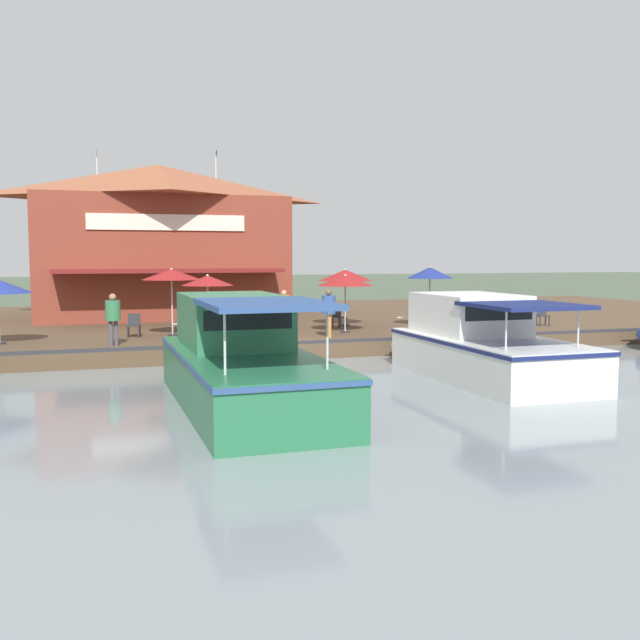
{
  "coord_description": "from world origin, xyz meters",
  "views": [
    {
      "loc": [
        22.61,
        -6.19,
        3.52
      ],
      "look_at": [
        -1.0,
        1.42,
        1.3
      ],
      "focal_mm": 40.0,
      "sensor_mm": 36.0,
      "label": 1
    }
  ],
  "objects_px": {
    "cafe_chair_back_row_seat": "(338,316)",
    "patio_umbrella_near_quay_edge": "(430,273)",
    "patio_umbrella_far_corner": "(208,281)",
    "cafe_chair_far_corner_seat": "(134,324)",
    "person_at_quay_edge": "(284,305)",
    "person_near_entrance": "(113,313)",
    "patio_umbrella_by_entrance": "(345,275)",
    "person_mid_patio": "(329,307)",
    "motorboat_mid_row": "(474,345)",
    "tree_downstream_bank": "(170,234)",
    "cafe_chair_mid_patio": "(542,314)",
    "patio_umbrella_back_row": "(345,281)",
    "waterfront_restaurant": "(159,239)",
    "motorboat_outer_channel": "(237,361)",
    "patio_umbrella_mid_patio_right": "(172,275)"
  },
  "relations": [
    {
      "from": "patio_umbrella_by_entrance",
      "to": "motorboat_outer_channel",
      "type": "bearing_deg",
      "value": -31.3
    },
    {
      "from": "cafe_chair_back_row_seat",
      "to": "cafe_chair_far_corner_seat",
      "type": "distance_m",
      "value": 8.25
    },
    {
      "from": "patio_umbrella_far_corner",
      "to": "person_near_entrance",
      "type": "distance_m",
      "value": 3.27
    },
    {
      "from": "person_near_entrance",
      "to": "motorboat_outer_channel",
      "type": "distance_m",
      "value": 7.74
    },
    {
      "from": "person_at_quay_edge",
      "to": "person_near_entrance",
      "type": "height_order",
      "value": "person_near_entrance"
    },
    {
      "from": "cafe_chair_far_corner_seat",
      "to": "motorboat_outer_channel",
      "type": "height_order",
      "value": "motorboat_outer_channel"
    },
    {
      "from": "person_mid_patio",
      "to": "patio_umbrella_near_quay_edge",
      "type": "bearing_deg",
      "value": 114.51
    },
    {
      "from": "waterfront_restaurant",
      "to": "patio_umbrella_near_quay_edge",
      "type": "height_order",
      "value": "waterfront_restaurant"
    },
    {
      "from": "cafe_chair_back_row_seat",
      "to": "patio_umbrella_near_quay_edge",
      "type": "bearing_deg",
      "value": 77.68
    },
    {
      "from": "person_mid_patio",
      "to": "motorboat_mid_row",
      "type": "distance_m",
      "value": 6.59
    },
    {
      "from": "patio_umbrella_by_entrance",
      "to": "patio_umbrella_near_quay_edge",
      "type": "distance_m",
      "value": 3.51
    },
    {
      "from": "cafe_chair_mid_patio",
      "to": "motorboat_mid_row",
      "type": "height_order",
      "value": "motorboat_mid_row"
    },
    {
      "from": "patio_umbrella_far_corner",
      "to": "cafe_chair_far_corner_seat",
      "type": "relative_size",
      "value": 2.73
    },
    {
      "from": "patio_umbrella_far_corner",
      "to": "cafe_chair_mid_patio",
      "type": "distance_m",
      "value": 14.52
    },
    {
      "from": "person_near_entrance",
      "to": "cafe_chair_back_row_seat",
      "type": "bearing_deg",
      "value": 110.56
    },
    {
      "from": "patio_umbrella_mid_patio_right",
      "to": "motorboat_mid_row",
      "type": "bearing_deg",
      "value": 43.04
    },
    {
      "from": "patio_umbrella_back_row",
      "to": "person_at_quay_edge",
      "type": "relative_size",
      "value": 1.41
    },
    {
      "from": "patio_umbrella_back_row",
      "to": "patio_umbrella_far_corner",
      "type": "distance_m",
      "value": 5.69
    },
    {
      "from": "waterfront_restaurant",
      "to": "patio_umbrella_back_row",
      "type": "relative_size",
      "value": 5.35
    },
    {
      "from": "patio_umbrella_far_corner",
      "to": "tree_downstream_bank",
      "type": "height_order",
      "value": "tree_downstream_bank"
    },
    {
      "from": "patio_umbrella_far_corner",
      "to": "person_mid_patio",
      "type": "bearing_deg",
      "value": 91.84
    },
    {
      "from": "patio_umbrella_near_quay_edge",
      "to": "cafe_chair_mid_patio",
      "type": "height_order",
      "value": "patio_umbrella_near_quay_edge"
    },
    {
      "from": "cafe_chair_mid_patio",
      "to": "cafe_chair_far_corner_seat",
      "type": "bearing_deg",
      "value": -92.96
    },
    {
      "from": "person_mid_patio",
      "to": "patio_umbrella_back_row",
      "type": "bearing_deg",
      "value": 140.09
    },
    {
      "from": "patio_umbrella_by_entrance",
      "to": "cafe_chair_mid_patio",
      "type": "height_order",
      "value": "patio_umbrella_by_entrance"
    },
    {
      "from": "patio_umbrella_mid_patio_right",
      "to": "cafe_chair_far_corner_seat",
      "type": "height_order",
      "value": "patio_umbrella_mid_patio_right"
    },
    {
      "from": "person_at_quay_edge",
      "to": "motorboat_mid_row",
      "type": "distance_m",
      "value": 9.59
    },
    {
      "from": "patio_umbrella_far_corner",
      "to": "cafe_chair_back_row_seat",
      "type": "height_order",
      "value": "patio_umbrella_far_corner"
    },
    {
      "from": "cafe_chair_back_row_seat",
      "to": "person_mid_patio",
      "type": "distance_m",
      "value": 3.57
    },
    {
      "from": "cafe_chair_back_row_seat",
      "to": "tree_downstream_bank",
      "type": "relative_size",
      "value": 0.13
    },
    {
      "from": "person_at_quay_edge",
      "to": "tree_downstream_bank",
      "type": "bearing_deg",
      "value": -169.7
    },
    {
      "from": "patio_umbrella_far_corner",
      "to": "cafe_chair_mid_patio",
      "type": "height_order",
      "value": "patio_umbrella_far_corner"
    },
    {
      "from": "motorboat_outer_channel",
      "to": "cafe_chair_back_row_seat",
      "type": "bearing_deg",
      "value": 149.19
    },
    {
      "from": "cafe_chair_back_row_seat",
      "to": "person_at_quay_edge",
      "type": "relative_size",
      "value": 0.53
    },
    {
      "from": "patio_umbrella_by_entrance",
      "to": "person_near_entrance",
      "type": "bearing_deg",
      "value": -66.77
    },
    {
      "from": "patio_umbrella_near_quay_edge",
      "to": "tree_downstream_bank",
      "type": "xyz_separation_m",
      "value": [
        -15.74,
        -8.87,
        1.96
      ]
    },
    {
      "from": "patio_umbrella_near_quay_edge",
      "to": "person_near_entrance",
      "type": "bearing_deg",
      "value": -78.61
    },
    {
      "from": "cafe_chair_mid_patio",
      "to": "person_near_entrance",
      "type": "relative_size",
      "value": 0.5
    },
    {
      "from": "cafe_chair_back_row_seat",
      "to": "person_mid_patio",
      "type": "height_order",
      "value": "person_mid_patio"
    },
    {
      "from": "patio_umbrella_by_entrance",
      "to": "person_at_quay_edge",
      "type": "relative_size",
      "value": 1.51
    },
    {
      "from": "motorboat_outer_channel",
      "to": "tree_downstream_bank",
      "type": "bearing_deg",
      "value": 177.37
    },
    {
      "from": "waterfront_restaurant",
      "to": "patio_umbrella_near_quay_edge",
      "type": "xyz_separation_m",
      "value": [
        9.45,
        10.06,
        -1.52
      ]
    },
    {
      "from": "patio_umbrella_back_row",
      "to": "patio_umbrella_near_quay_edge",
      "type": "xyz_separation_m",
      "value": [
        -1.04,
        4.09,
        0.24
      ]
    },
    {
      "from": "cafe_chair_far_corner_seat",
      "to": "person_mid_patio",
      "type": "height_order",
      "value": "person_mid_patio"
    },
    {
      "from": "person_mid_patio",
      "to": "tree_downstream_bank",
      "type": "relative_size",
      "value": 0.27
    },
    {
      "from": "tree_downstream_bank",
      "to": "patio_umbrella_back_row",
      "type": "bearing_deg",
      "value": 15.89
    },
    {
      "from": "cafe_chair_back_row_seat",
      "to": "waterfront_restaurant",
      "type": "bearing_deg",
      "value": -143.71
    },
    {
      "from": "waterfront_restaurant",
      "to": "person_mid_patio",
      "type": "xyz_separation_m",
      "value": [
        11.83,
        4.85,
        -2.66
      ]
    },
    {
      "from": "cafe_chair_mid_patio",
      "to": "motorboat_outer_channel",
      "type": "xyz_separation_m",
      "value": [
        8.78,
        -14.8,
        -0.07
      ]
    },
    {
      "from": "patio_umbrella_by_entrance",
      "to": "cafe_chair_back_row_seat",
      "type": "xyz_separation_m",
      "value": [
        0.73,
        -0.57,
        -1.65
      ]
    }
  ]
}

